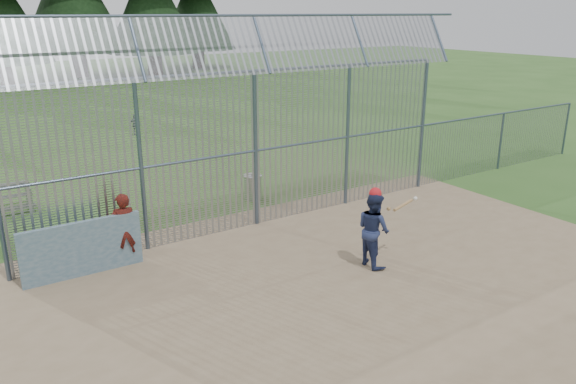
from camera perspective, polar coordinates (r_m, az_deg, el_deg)
ground at (r=12.29m, az=5.19°, el=-8.19°), size 120.00×120.00×0.00m
dirt_infield at (r=11.94m, az=6.70°, el=-9.01°), size 14.00×10.00×0.02m
dugout_wall at (r=12.64m, az=-20.15°, el=-5.42°), size 2.50×0.12×1.20m
batter at (r=12.39m, az=8.68°, el=-3.76°), size 0.69×0.86×1.68m
onlooker at (r=12.83m, az=-16.32°, el=-3.63°), size 0.64×0.46×1.64m
bg_kid_seated at (r=26.41m, az=-15.23°, el=6.60°), size 0.57×0.57×0.98m
batting_gear at (r=12.21m, az=9.45°, el=-0.40°), size 1.25×0.46×0.53m
trash_can at (r=16.78m, az=-3.60°, el=0.51°), size 0.56×0.56×0.82m
backstop_fence at (r=15.17m, az=2.75°, el=6.37°), size 20.09×0.81×5.30m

